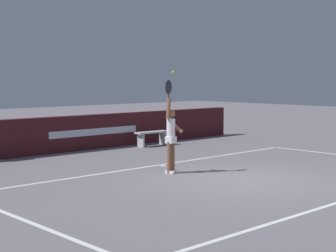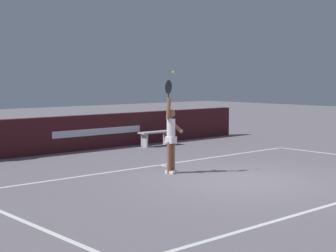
{
  "view_description": "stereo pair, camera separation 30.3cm",
  "coord_description": "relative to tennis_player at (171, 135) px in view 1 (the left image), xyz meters",
  "views": [
    {
      "loc": [
        -9.49,
        -7.57,
        2.32
      ],
      "look_at": [
        -0.71,
        1.78,
        1.17
      ],
      "focal_mm": 57.4,
      "sensor_mm": 36.0,
      "label": 1
    },
    {
      "loc": [
        -9.26,
        -7.77,
        2.32
      ],
      "look_at": [
        -0.71,
        1.78,
        1.17
      ],
      "focal_mm": 57.4,
      "sensor_mm": 36.0,
      "label": 2
    }
  ],
  "objects": [
    {
      "name": "tennis_player",
      "position": [
        0.0,
        0.0,
        0.0
      ],
      "size": [
        0.47,
        0.44,
        2.29
      ],
      "color": "brown",
      "rests_on": "ground"
    },
    {
      "name": "ground_plane",
      "position": [
        0.58,
        -1.81,
        -0.93
      ],
      "size": [
        60.0,
        60.0,
        0.0
      ],
      "primitive_type": "plane",
      "color": "slate"
    },
    {
      "name": "tennis_ball",
      "position": [
        0.06,
        -0.02,
        1.52
      ],
      "size": [
        0.07,
        0.07,
        0.07
      ],
      "color": "#C8E532"
    },
    {
      "name": "courtside_bench_near",
      "position": [
        3.14,
        4.25,
        -0.56
      ],
      "size": [
        1.29,
        0.4,
        0.5
      ],
      "color": "#B5B7BA",
      "rests_on": "ground"
    },
    {
      "name": "court_lines",
      "position": [
        0.58,
        -1.62,
        -0.93
      ],
      "size": [
        10.74,
        5.59,
        0.0
      ],
      "color": "white",
      "rests_on": "ground"
    },
    {
      "name": "back_wall",
      "position": [
        0.58,
        5.01,
        -0.37
      ],
      "size": [
        14.02,
        0.28,
        1.12
      ],
      "color": "#40161A",
      "rests_on": "ground"
    }
  ]
}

